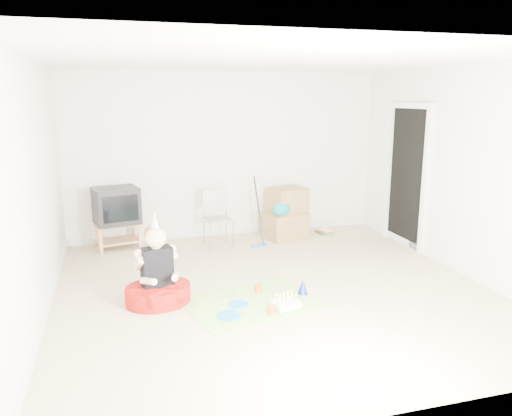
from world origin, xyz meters
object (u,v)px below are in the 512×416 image
object	(u,v)px
seated_woman	(158,283)
birthday_cake	(286,305)
folding_chair	(218,219)
tv_stand	(118,233)
cardboard_boxes	(286,214)
crt_tv	(116,206)

from	to	relation	value
seated_woman	birthday_cake	world-z (taller)	seated_woman
folding_chair	seated_woman	distance (m)	2.15
seated_woman	folding_chair	bearing A→B (deg)	60.30
folding_chair	birthday_cake	xyz separation A→B (m)	(0.24, -2.40, -0.39)
tv_stand	cardboard_boxes	xyz separation A→B (m)	(2.58, -0.14, 0.15)
cardboard_boxes	seated_woman	bearing A→B (deg)	-136.96
crt_tv	birthday_cake	bearing A→B (deg)	-71.36
folding_chair	cardboard_boxes	world-z (taller)	folding_chair
tv_stand	cardboard_boxes	distance (m)	2.59
folding_chair	birthday_cake	bearing A→B (deg)	-84.40
birthday_cake	tv_stand	bearing A→B (deg)	121.88
cardboard_boxes	seated_woman	distance (m)	3.00
cardboard_boxes	birthday_cake	bearing A→B (deg)	-109.09
cardboard_boxes	birthday_cake	distance (m)	2.75
seated_woman	birthday_cake	xyz separation A→B (m)	(1.30, -0.53, -0.19)
crt_tv	seated_woman	world-z (taller)	seated_woman
crt_tv	folding_chair	size ratio (longest dim) A/B	0.70
birthday_cake	seated_woman	bearing A→B (deg)	157.62
cardboard_boxes	seated_woman	size ratio (longest dim) A/B	0.78
tv_stand	birthday_cake	bearing A→B (deg)	-58.12
folding_chair	seated_woman	size ratio (longest dim) A/B	0.85
cardboard_boxes	birthday_cake	xyz separation A→B (m)	(-0.89, -2.58, -0.35)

